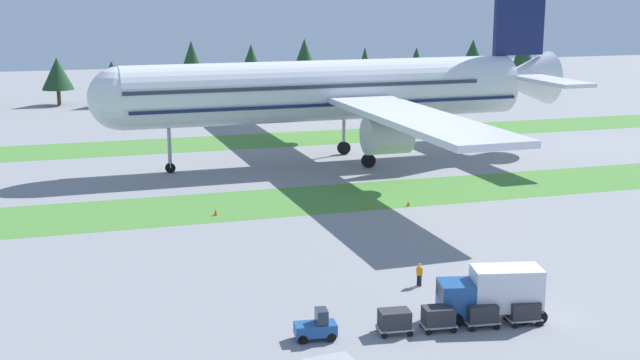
# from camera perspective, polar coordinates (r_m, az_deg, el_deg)

# --- Properties ---
(grass_strip_near) EXTENTS (320.00, 11.87, 0.01)m
(grass_strip_near) POSITION_cam_1_polar(r_m,az_deg,el_deg) (86.04, -5.34, -1.68)
(grass_strip_near) COLOR #4C8438
(grass_strip_near) RESTS_ON ground
(grass_strip_far) EXTENTS (320.00, 11.87, 0.01)m
(grass_strip_far) POSITION_cam_1_polar(r_m,az_deg,el_deg) (120.48, -8.83, 2.39)
(grass_strip_far) COLOR #4C8438
(grass_strip_far) RESTS_ON ground
(airliner) EXTENTS (60.31, 74.54, 25.50)m
(airliner) POSITION_cam_1_polar(r_m,az_deg,el_deg) (105.47, 1.10, 6.10)
(airliner) COLOR white
(airliner) RESTS_ON ground
(baggage_tug) EXTENTS (2.73, 1.57, 1.97)m
(baggage_tug) POSITION_cam_1_polar(r_m,az_deg,el_deg) (53.40, -0.23, -9.89)
(baggage_tug) COLOR #1E4C8E
(baggage_tug) RESTS_ON ground
(cargo_dolly_lead) EXTENTS (2.35, 1.73, 1.55)m
(cargo_dolly_lead) POSITION_cam_1_polar(r_m,az_deg,el_deg) (54.43, 5.04, -9.36)
(cargo_dolly_lead) COLOR #A3A3A8
(cargo_dolly_lead) RESTS_ON ground
(cargo_dolly_second) EXTENTS (2.35, 1.73, 1.55)m
(cargo_dolly_second) POSITION_cam_1_polar(r_m,az_deg,el_deg) (55.25, 7.98, -9.10)
(cargo_dolly_second) COLOR #A3A3A8
(cargo_dolly_second) RESTS_ON ground
(cargo_dolly_third) EXTENTS (2.35, 1.73, 1.55)m
(cargo_dolly_third) POSITION_cam_1_polar(r_m,az_deg,el_deg) (56.21, 10.81, -8.82)
(cargo_dolly_third) COLOR #A3A3A8
(cargo_dolly_third) RESTS_ON ground
(cargo_dolly_fourth) EXTENTS (2.35, 1.73, 1.55)m
(cargo_dolly_fourth) POSITION_cam_1_polar(r_m,az_deg,el_deg) (57.30, 13.54, -8.53)
(cargo_dolly_fourth) COLOR #A3A3A8
(cargo_dolly_fourth) RESTS_ON ground
(catering_truck) EXTENTS (7.29, 3.74, 3.58)m
(catering_truck) POSITION_cam_1_polar(r_m,az_deg,el_deg) (57.13, 11.55, -7.38)
(catering_truck) COLOR #1E4C8E
(catering_truck) RESTS_ON ground
(ground_crew_marshaller) EXTENTS (0.36, 0.51, 1.74)m
(ground_crew_marshaller) POSITION_cam_1_polar(r_m,az_deg,el_deg) (62.88, 6.72, -6.29)
(ground_crew_marshaller) COLOR black
(ground_crew_marshaller) RESTS_ON ground
(taxiway_marker_1) EXTENTS (0.44, 0.44, 0.51)m
(taxiway_marker_1) POSITION_cam_1_polar(r_m,az_deg,el_deg) (85.67, 5.99, -1.58)
(taxiway_marker_1) COLOR orange
(taxiway_marker_1) RESTS_ON ground
(taxiway_marker_2) EXTENTS (0.44, 0.44, 0.59)m
(taxiway_marker_2) POSITION_cam_1_polar(r_m,az_deg,el_deg) (84.28, 3.23, -1.75)
(taxiway_marker_2) COLOR orange
(taxiway_marker_2) RESTS_ON ground
(taxiway_marker_3) EXTENTS (0.44, 0.44, 0.63)m
(taxiway_marker_3) POSITION_cam_1_polar(r_m,az_deg,el_deg) (82.30, -7.04, -2.16)
(taxiway_marker_3) COLOR orange
(taxiway_marker_3) RESTS_ON ground
(distant_tree_line) EXTENTS (163.80, 11.03, 12.54)m
(distant_tree_line) POSITION_cam_1_polar(r_m,az_deg,el_deg) (165.51, -10.62, 7.53)
(distant_tree_line) COLOR #4C3823
(distant_tree_line) RESTS_ON ground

